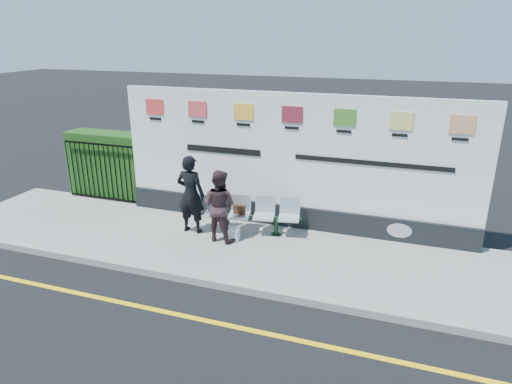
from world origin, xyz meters
TOP-DOWN VIEW (x-y plane):
  - ground at (0.00, 0.00)m, footprint 80.00×80.00m
  - pavement at (0.00, 2.50)m, footprint 14.00×3.00m
  - kerb at (0.00, 1.00)m, footprint 14.00×0.18m
  - yellow_line at (0.00, 0.00)m, footprint 14.00×0.10m
  - billboard at (0.50, 3.85)m, footprint 8.00×0.30m
  - hedge at (-4.58, 4.30)m, footprint 2.35×0.70m
  - railing at (-4.58, 3.85)m, footprint 2.05×0.06m
  - bench at (-0.18, 3.12)m, footprint 2.13×0.93m
  - woman_left at (-1.46, 2.79)m, footprint 0.64×0.43m
  - woman_right at (-0.71, 2.61)m, footprint 0.83×0.69m
  - handbag_brown at (-0.44, 3.07)m, footprint 0.27×0.15m
  - carrier_bag_white at (-0.45, 2.67)m, footprint 0.28×0.17m

SIDE VIEW (x-z plane):
  - ground at x=0.00m, z-range 0.00..0.00m
  - yellow_line at x=0.00m, z-range 0.00..0.01m
  - pavement at x=0.00m, z-range 0.00..0.12m
  - kerb at x=0.00m, z-range 0.00..0.14m
  - carrier_bag_white at x=-0.45m, z-range 0.12..0.40m
  - bench at x=-0.18m, z-range 0.12..0.56m
  - handbag_brown at x=-0.44m, z-range 0.56..0.76m
  - railing at x=-4.58m, z-range 0.12..1.66m
  - woman_right at x=-0.71m, z-range 0.12..1.66m
  - hedge at x=-4.58m, z-range 0.12..1.82m
  - woman_left at x=-1.46m, z-range 0.12..1.86m
  - billboard at x=0.50m, z-range -0.08..2.92m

